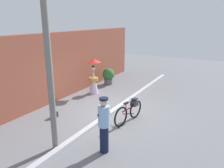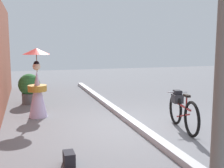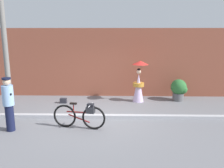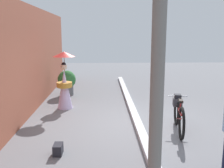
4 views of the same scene
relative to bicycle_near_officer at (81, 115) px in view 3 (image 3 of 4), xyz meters
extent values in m
plane|color=slate|center=(0.45, 0.95, -0.44)|extent=(30.00, 30.00, 0.00)
cube|color=brown|center=(0.45, 4.16, 1.16)|extent=(14.00, 0.40, 3.21)
cube|color=#B2B2B7|center=(0.45, 0.95, -0.38)|extent=(14.00, 0.20, 0.12)
torus|color=black|center=(0.41, -0.07, -0.06)|extent=(0.76, 0.18, 0.76)
torus|color=black|center=(-0.54, 0.09, -0.06)|extent=(0.76, 0.18, 0.76)
cube|color=maroon|center=(-0.07, 0.01, 0.10)|extent=(0.81, 0.17, 0.04)
cube|color=maroon|center=(-0.07, 0.01, -0.11)|extent=(0.70, 0.15, 0.26)
cylinder|color=maroon|center=(-0.24, 0.04, 0.22)|extent=(0.03, 0.03, 0.31)
cube|color=black|center=(-0.24, 0.04, 0.38)|extent=(0.23, 0.12, 0.05)
cylinder|color=silver|center=(0.32, -0.05, 0.36)|extent=(0.11, 0.48, 0.03)
cube|color=#333338|center=(0.32, -0.05, 0.20)|extent=(0.29, 0.26, 0.20)
cube|color=black|center=(0.32, -0.05, 0.33)|extent=(0.22, 0.19, 0.14)
cylinder|color=#141938|center=(-2.19, -0.22, -0.03)|extent=(0.26, 0.26, 0.83)
cylinder|color=#8CB2E0|center=(-2.19, -0.22, 0.70)|extent=(0.34, 0.34, 0.62)
sphere|color=#D8B293|center=(-2.19, -0.22, 1.13)|extent=(0.23, 0.23, 0.23)
cylinder|color=black|center=(-2.19, -0.22, 1.23)|extent=(0.26, 0.26, 0.05)
cube|color=black|center=(-2.19, -0.22, 0.76)|extent=(0.34, 0.25, 0.06)
cone|color=silver|center=(2.08, 3.08, 0.18)|extent=(0.48, 0.48, 1.24)
cylinder|color=#C1842D|center=(2.08, 3.08, 0.33)|extent=(0.49, 0.49, 0.16)
sphere|color=beige|center=(2.08, 3.08, 0.90)|extent=(0.20, 0.20, 0.20)
sphere|color=black|center=(2.08, 3.08, 0.97)|extent=(0.15, 0.15, 0.15)
cylinder|color=olive|center=(2.14, 3.07, 1.02)|extent=(0.02, 0.02, 0.55)
cone|color=red|center=(2.14, 3.07, 1.30)|extent=(0.70, 0.70, 0.16)
cylinder|color=#59595B|center=(3.89, 3.26, -0.27)|extent=(0.49, 0.49, 0.34)
sphere|color=#2D6B33|center=(3.89, 3.26, 0.18)|extent=(0.70, 0.70, 0.70)
sphere|color=#2D6B33|center=(4.07, 3.16, 0.09)|extent=(0.38, 0.38, 0.38)
cube|color=#26262D|center=(-1.19, 2.75, -0.34)|extent=(0.28, 0.17, 0.21)
cube|color=black|center=(-1.19, 2.70, -0.28)|extent=(0.24, 0.06, 0.08)
cylinder|color=slate|center=(-2.77, 1.15, 1.96)|extent=(0.18, 0.18, 4.80)
camera|label=1|loc=(-6.97, -3.23, 3.33)|focal=35.01mm
camera|label=2|loc=(-5.58, 3.36, 1.50)|focal=45.83mm
camera|label=3|loc=(1.15, -7.17, 2.61)|focal=38.26mm
camera|label=4|loc=(-5.97, 1.84, 1.90)|focal=41.14mm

